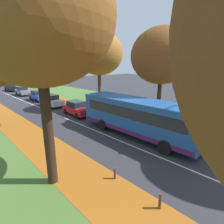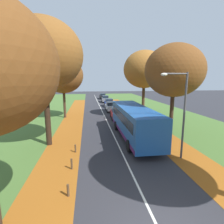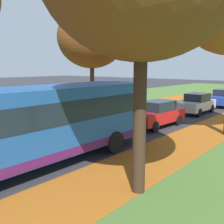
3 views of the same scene
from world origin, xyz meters
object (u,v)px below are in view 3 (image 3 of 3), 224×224
Objects in this scene: car_red_lead at (157,114)px; car_blue_third_in_line at (223,98)px; tree_left_mid at (92,37)px; car_silver_following at (197,103)px; bus at (41,121)px.

car_blue_third_in_line is (0.26, 11.67, 0.00)m from car_red_lead.
car_blue_third_in_line is (7.78, 9.87, -5.33)m from tree_left_mid.
tree_left_mid is at bearing 166.57° from car_red_lead.
car_silver_following is at bearing 30.75° from tree_left_mid.
car_blue_third_in_line is at bearing 89.63° from bus.
bus is 2.46× the size of car_blue_third_in_line.
bus is 14.82m from car_silver_following.
car_red_lead is (-0.13, 8.56, -0.89)m from bus.
car_blue_third_in_line is at bearing 51.75° from tree_left_mid.
bus reaches higher than car_blue_third_in_line.
car_red_lead is 11.67m from car_blue_third_in_line.
tree_left_mid is 0.84× the size of bus.
bus is at bearing -89.22° from car_silver_following.
tree_left_mid is at bearing -149.25° from car_silver_following.
car_red_lead and car_silver_following have the same top height.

